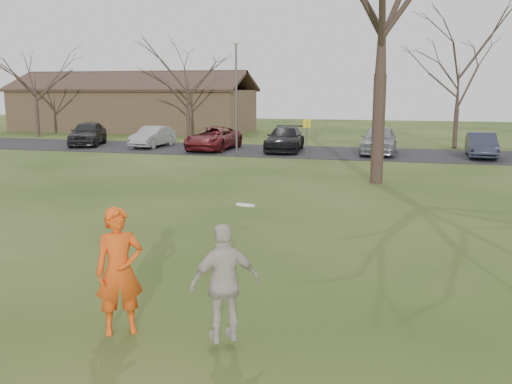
{
  "coord_description": "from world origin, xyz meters",
  "views": [
    {
      "loc": [
        3.03,
        -7.48,
        3.69
      ],
      "look_at": [
        0.0,
        4.0,
        1.5
      ],
      "focal_mm": 39.72,
      "sensor_mm": 36.0,
      "label": 1
    }
  ],
  "objects_px": {
    "car_3": "(285,139)",
    "lamp_post": "(236,83)",
    "car_4": "(379,140)",
    "car_5": "(481,145)",
    "building": "(134,108)",
    "car_1": "(153,137)",
    "car_2": "(213,138)",
    "car_0": "(88,133)",
    "catching_play": "(225,283)",
    "player_defender": "(119,271)"
  },
  "relations": [
    {
      "from": "car_4",
      "to": "car_5",
      "type": "bearing_deg",
      "value": -1.98
    },
    {
      "from": "car_2",
      "to": "building",
      "type": "height_order",
      "value": "building"
    },
    {
      "from": "car_1",
      "to": "car_5",
      "type": "distance_m",
      "value": 19.23
    },
    {
      "from": "car_5",
      "to": "catching_play",
      "type": "distance_m",
      "value": 25.59
    },
    {
      "from": "car_1",
      "to": "catching_play",
      "type": "height_order",
      "value": "catching_play"
    },
    {
      "from": "car_2",
      "to": "car_3",
      "type": "height_order",
      "value": "car_3"
    },
    {
      "from": "catching_play",
      "to": "building",
      "type": "relative_size",
      "value": 0.1
    },
    {
      "from": "lamp_post",
      "to": "car_3",
      "type": "bearing_deg",
      "value": 47.27
    },
    {
      "from": "player_defender",
      "to": "catching_play",
      "type": "bearing_deg",
      "value": -36.37
    },
    {
      "from": "car_3",
      "to": "lamp_post",
      "type": "distance_m",
      "value": 4.6
    },
    {
      "from": "car_3",
      "to": "car_2",
      "type": "bearing_deg",
      "value": -179.3
    },
    {
      "from": "car_1",
      "to": "car_2",
      "type": "bearing_deg",
      "value": -4.59
    },
    {
      "from": "player_defender",
      "to": "car_3",
      "type": "bearing_deg",
      "value": 63.56
    },
    {
      "from": "car_3",
      "to": "car_4",
      "type": "distance_m",
      "value": 5.38
    },
    {
      "from": "car_1",
      "to": "lamp_post",
      "type": "height_order",
      "value": "lamp_post"
    },
    {
      "from": "player_defender",
      "to": "car_3",
      "type": "xyz_separation_m",
      "value": [
        -2.74,
        25.04,
        -0.24
      ]
    },
    {
      "from": "player_defender",
      "to": "building",
      "type": "height_order",
      "value": "building"
    },
    {
      "from": "car_2",
      "to": "lamp_post",
      "type": "xyz_separation_m",
      "value": [
        2.07,
        -2.04,
        3.25
      ]
    },
    {
      "from": "car_1",
      "to": "lamp_post",
      "type": "bearing_deg",
      "value": -19.43
    },
    {
      "from": "car_0",
      "to": "catching_play",
      "type": "relative_size",
      "value": 2.26
    },
    {
      "from": "player_defender",
      "to": "catching_play",
      "type": "xyz_separation_m",
      "value": [
        1.7,
        -0.11,
        0.01
      ]
    },
    {
      "from": "car_4",
      "to": "lamp_post",
      "type": "distance_m",
      "value": 8.55
    },
    {
      "from": "car_2",
      "to": "catching_play",
      "type": "relative_size",
      "value": 2.45
    },
    {
      "from": "car_0",
      "to": "lamp_post",
      "type": "relative_size",
      "value": 0.72
    },
    {
      "from": "car_3",
      "to": "car_4",
      "type": "height_order",
      "value": "car_4"
    },
    {
      "from": "player_defender",
      "to": "car_5",
      "type": "height_order",
      "value": "player_defender"
    },
    {
      "from": "car_4",
      "to": "building",
      "type": "bearing_deg",
      "value": 149.4
    },
    {
      "from": "catching_play",
      "to": "lamp_post",
      "type": "height_order",
      "value": "lamp_post"
    },
    {
      "from": "car_1",
      "to": "building",
      "type": "bearing_deg",
      "value": 124.19
    },
    {
      "from": "car_0",
      "to": "car_5",
      "type": "relative_size",
      "value": 1.14
    },
    {
      "from": "car_2",
      "to": "car_4",
      "type": "bearing_deg",
      "value": 3.85
    },
    {
      "from": "car_2",
      "to": "lamp_post",
      "type": "relative_size",
      "value": 0.78
    },
    {
      "from": "car_0",
      "to": "car_4",
      "type": "xyz_separation_m",
      "value": [
        18.36,
        -0.18,
        0.02
      ]
    },
    {
      "from": "car_2",
      "to": "car_3",
      "type": "xyz_separation_m",
      "value": [
        4.29,
        0.37,
        0.02
      ]
    },
    {
      "from": "car_1",
      "to": "lamp_post",
      "type": "relative_size",
      "value": 0.62
    },
    {
      "from": "building",
      "to": "lamp_post",
      "type": "distance_m",
      "value": 20.99
    },
    {
      "from": "car_4",
      "to": "car_2",
      "type": "bearing_deg",
      "value": -177.57
    },
    {
      "from": "car_3",
      "to": "building",
      "type": "distance_m",
      "value": 20.88
    },
    {
      "from": "car_1",
      "to": "car_2",
      "type": "xyz_separation_m",
      "value": [
        4.19,
        -0.57,
        0.04
      ]
    },
    {
      "from": "building",
      "to": "car_4",
      "type": "bearing_deg",
      "value": -31.39
    },
    {
      "from": "car_0",
      "to": "car_3",
      "type": "bearing_deg",
      "value": -18.86
    },
    {
      "from": "car_0",
      "to": "car_1",
      "type": "bearing_deg",
      "value": -16.98
    },
    {
      "from": "lamp_post",
      "to": "building",
      "type": "bearing_deg",
      "value": 132.09
    },
    {
      "from": "car_4",
      "to": "building",
      "type": "distance_m",
      "value": 25.34
    },
    {
      "from": "building",
      "to": "lamp_post",
      "type": "height_order",
      "value": "lamp_post"
    },
    {
      "from": "car_4",
      "to": "car_5",
      "type": "xyz_separation_m",
      "value": [
        5.35,
        -0.26,
        -0.14
      ]
    },
    {
      "from": "player_defender",
      "to": "catching_play",
      "type": "height_order",
      "value": "catching_play"
    },
    {
      "from": "car_2",
      "to": "player_defender",
      "type": "bearing_deg",
      "value": -71.88
    },
    {
      "from": "lamp_post",
      "to": "car_4",
      "type": "bearing_deg",
      "value": 16.91
    },
    {
      "from": "catching_play",
      "to": "car_3",
      "type": "bearing_deg",
      "value": 100.01
    }
  ]
}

